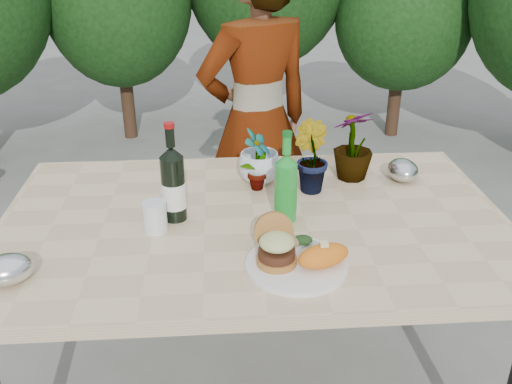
{
  "coord_description": "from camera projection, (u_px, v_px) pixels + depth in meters",
  "views": [
    {
      "loc": [
        -0.11,
        -1.58,
        1.62
      ],
      "look_at": [
        0.0,
        -0.08,
        0.88
      ],
      "focal_mm": 40.0,
      "sensor_mm": 36.0,
      "label": 1
    }
  ],
  "objects": [
    {
      "name": "patio_table",
      "position": [
        254.0,
        233.0,
        1.83
      ],
      "size": [
        1.6,
        1.0,
        0.75
      ],
      "color": "beige",
      "rests_on": "ground"
    },
    {
      "name": "shrub_hedge",
      "position": [
        308.0,
        22.0,
        3.05
      ],
      "size": [
        6.88,
        5.11,
        2.07
      ],
      "color": "#382316",
      "rests_on": "ground"
    },
    {
      "name": "dinner_plate",
      "position": [
        297.0,
        265.0,
        1.55
      ],
      "size": [
        0.28,
        0.28,
        0.01
      ],
      "primitive_type": "cylinder",
      "color": "white",
      "rests_on": "patio_table"
    },
    {
      "name": "burger_stack",
      "position": [
        276.0,
        245.0,
        1.54
      ],
      "size": [
        0.11,
        0.16,
        0.11
      ],
      "color": "#B7722D",
      "rests_on": "dinner_plate"
    },
    {
      "name": "sweet_potato",
      "position": [
        323.0,
        256.0,
        1.52
      ],
      "size": [
        0.17,
        0.12,
        0.06
      ],
      "primitive_type": "ellipsoid",
      "rotation": [
        0.0,
        0.0,
        0.35
      ],
      "color": "orange",
      "rests_on": "dinner_plate"
    },
    {
      "name": "grilled_veg",
      "position": [
        298.0,
        241.0,
        1.62
      ],
      "size": [
        0.08,
        0.05,
        0.03
      ],
      "color": "olive",
      "rests_on": "dinner_plate"
    },
    {
      "name": "wine_bottle",
      "position": [
        173.0,
        185.0,
        1.75
      ],
      "size": [
        0.08,
        0.08,
        0.32
      ],
      "rotation": [
        0.0,
        0.0,
        0.02
      ],
      "color": "black",
      "rests_on": "patio_table"
    },
    {
      "name": "sparkling_water",
      "position": [
        286.0,
        188.0,
        1.75
      ],
      "size": [
        0.07,
        0.07,
        0.29
      ],
      "rotation": [
        0.0,
        0.0,
        -0.17
      ],
      "color": "#198E2A",
      "rests_on": "patio_table"
    },
    {
      "name": "plastic_cup",
      "position": [
        155.0,
        217.0,
        1.71
      ],
      "size": [
        0.07,
        0.07,
        0.09
      ],
      "primitive_type": "cylinder",
      "color": "silver",
      "rests_on": "patio_table"
    },
    {
      "name": "seedling_left",
      "position": [
        257.0,
        160.0,
        1.94
      ],
      "size": [
        0.13,
        0.14,
        0.22
      ],
      "primitive_type": "imported",
      "rotation": [
        0.0,
        0.0,
        0.99
      ],
      "color": "#236121",
      "rests_on": "patio_table"
    },
    {
      "name": "seedling_mid",
      "position": [
        310.0,
        157.0,
        1.93
      ],
      "size": [
        0.16,
        0.17,
        0.24
      ],
      "primitive_type": "imported",
      "rotation": [
        0.0,
        0.0,
        2.07
      ],
      "color": "#23561D",
      "rests_on": "patio_table"
    },
    {
      "name": "seedling_right",
      "position": [
        353.0,
        145.0,
        2.02
      ],
      "size": [
        0.19,
        0.19,
        0.26
      ],
      "primitive_type": "imported",
      "rotation": [
        0.0,
        0.0,
        3.58
      ],
      "color": "#275A1F",
      "rests_on": "patio_table"
    },
    {
      "name": "blue_bowl",
      "position": [
        259.0,
        168.0,
        2.02
      ],
      "size": [
        0.16,
        0.16,
        0.11
      ],
      "primitive_type": "imported",
      "rotation": [
        0.0,
        0.0,
        0.16
      ],
      "color": "silver",
      "rests_on": "patio_table"
    },
    {
      "name": "foil_packet_left",
      "position": [
        7.0,
        269.0,
        1.47
      ],
      "size": [
        0.16,
        0.14,
        0.08
      ],
      "primitive_type": "ellipsoid",
      "rotation": [
        0.0,
        0.0,
        0.3
      ],
      "color": "silver",
      "rests_on": "patio_table"
    },
    {
      "name": "foil_packet_right",
      "position": [
        403.0,
        170.0,
        2.04
      ],
      "size": [
        0.12,
        0.14,
        0.08
      ],
      "primitive_type": "ellipsoid",
      "rotation": [
        0.0,
        0.0,
        1.63
      ],
      "color": "#B7BABF",
      "rests_on": "patio_table"
    },
    {
      "name": "person",
      "position": [
        257.0,
        123.0,
        2.56
      ],
      "size": [
        0.66,
        0.57,
        1.53
      ],
      "primitive_type": "imported",
      "rotation": [
        0.0,
        0.0,
        3.57
      ],
      "color": "#8F6047",
      "rests_on": "ground"
    }
  ]
}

